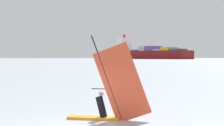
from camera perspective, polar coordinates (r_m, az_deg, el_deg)
windsurfer at (r=13.42m, az=-0.55°, el=-6.56°), size 3.78×1.03×3.95m
cargo_ship at (r=487.70m, az=6.68°, el=1.90°), size 146.37×95.04×42.43m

